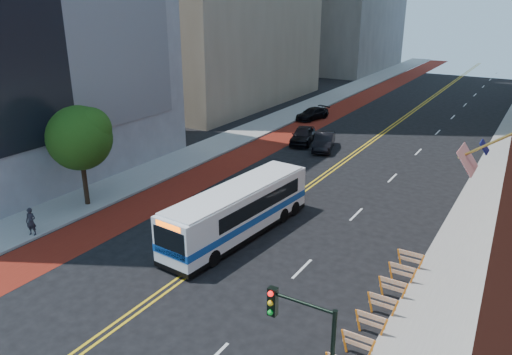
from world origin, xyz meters
The scene contains 15 objects.
ground centered at (0.00, 0.00, 0.00)m, with size 160.00×160.00×0.00m, color black.
sidewalk_left centered at (-12.00, 30.00, 0.07)m, with size 4.00×140.00×0.15m, color gray.
sidewalk_right centered at (12.00, 30.00, 0.07)m, with size 4.00×140.00×0.15m, color gray.
bus_lane_paint centered at (-8.10, 30.00, 0.00)m, with size 3.60×140.00×0.01m, color #5F150D.
center_line_inner centered at (-0.18, 30.00, 0.00)m, with size 0.14×140.00×0.01m, color gold.
center_line_outer centered at (0.18, 30.00, 0.00)m, with size 0.14×140.00×0.01m, color gold.
lane_dashes centered at (4.80, 38.00, 0.01)m, with size 0.14×98.20×0.01m.
construction_barriers centered at (9.60, 3.42, 0.68)m, with size 1.42×10.91×1.00m.
street_tree centered at (-11.24, 6.04, 4.91)m, with size 4.20×4.20×6.70m.
traffic_signal centered at (9.41, -3.51, 3.72)m, with size 2.21×0.34×5.07m.
transit_bus centered at (-0.12, 7.63, 1.60)m, with size 3.41×11.33×3.07m.
car_a centered at (-5.46, 27.09, 0.80)m, with size 1.90×4.72×1.61m, color black.
car_b centered at (-2.91, 26.27, 0.78)m, with size 1.66×4.76×1.57m, color black.
car_c centered at (-8.82, 36.47, 0.66)m, with size 1.85×4.54×1.32m, color black.
pedestrian centered at (-10.40, 1.12, 0.99)m, with size 0.61×0.40×1.68m, color black.
Camera 1 is at (14.47, -14.74, 13.44)m, focal length 35.00 mm.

